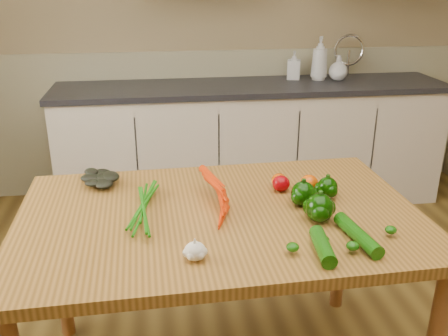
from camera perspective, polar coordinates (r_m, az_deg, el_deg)
name	(u,v)px	position (r m, az deg, el deg)	size (l,w,h in m)	color
room	(312,108)	(1.63, 10.00, 6.72)	(4.04, 5.04, 2.64)	brown
counter_run	(252,142)	(3.78, 3.25, 2.99)	(2.84, 0.64, 1.14)	beige
table	(220,233)	(1.93, -0.45, -7.48)	(1.53, 1.01, 0.81)	#A26E2F
soap_bottle_a	(320,58)	(3.84, 10.88, 12.19)	(0.12, 0.12, 0.31)	silver
soap_bottle_b	(294,65)	(3.84, 7.99, 11.57)	(0.09, 0.10, 0.21)	silver
soap_bottle_c	(338,68)	(3.88, 12.94, 11.12)	(0.14, 0.14, 0.18)	silver
carrot_bunch	(195,199)	(1.91, -3.35, -3.56)	(0.28, 0.22, 0.08)	#EE3605
leafy_greens	(98,175)	(2.15, -14.17, -0.74)	(0.22, 0.19, 0.11)	black
garlic_bulb	(195,251)	(1.59, -3.33, -9.47)	(0.07, 0.07, 0.06)	white
pepper_a	(303,194)	(1.95, 9.03, -2.92)	(0.09, 0.09, 0.09)	#0A3102
pepper_b	(327,188)	(2.04, 11.72, -2.20)	(0.08, 0.08, 0.08)	#0A3102
pepper_c	(320,208)	(1.84, 10.86, -4.49)	(0.10, 0.10, 0.10)	#0A3102
tomato_a	(281,183)	(2.07, 6.53, -1.76)	(0.07, 0.07, 0.07)	#8D0208
tomato_b	(279,180)	(2.10, 6.33, -1.43)	(0.07, 0.07, 0.06)	#D94B05
tomato_c	(309,183)	(2.09, 9.70, -1.68)	(0.07, 0.07, 0.07)	#D94B05
zucchini_a	(358,235)	(1.74, 15.04, -7.37)	(0.05, 0.05, 0.25)	#114A08
zucchini_b	(323,247)	(1.65, 11.21, -8.80)	(0.05, 0.05, 0.19)	#114A08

